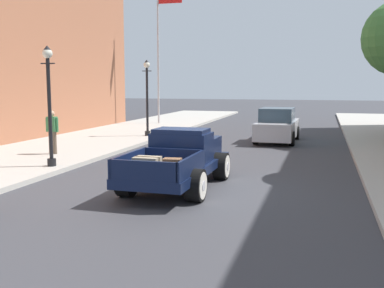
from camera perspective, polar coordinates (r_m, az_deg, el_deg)
ground_plane at (r=12.49m, az=-0.08°, el=-5.49°), size 140.00×140.00×0.00m
hotrod_truck_navy at (r=12.69m, az=-1.42°, el=-1.82°), size 2.25×4.97×1.58m
car_background_silver at (r=22.61m, az=10.53°, el=2.20°), size 1.96×4.34×1.65m
pedestrian_sidewalk_left at (r=18.19m, az=-16.94°, el=1.74°), size 0.53×0.22×1.65m
street_lamp_near at (r=15.41m, az=-17.30°, el=5.59°), size 0.50×0.32×3.85m
street_lamp_far at (r=23.59m, az=-5.59°, el=6.44°), size 0.50×0.32×3.85m
flagpole at (r=31.25m, az=-3.82°, el=12.93°), size 1.74×0.16×9.16m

